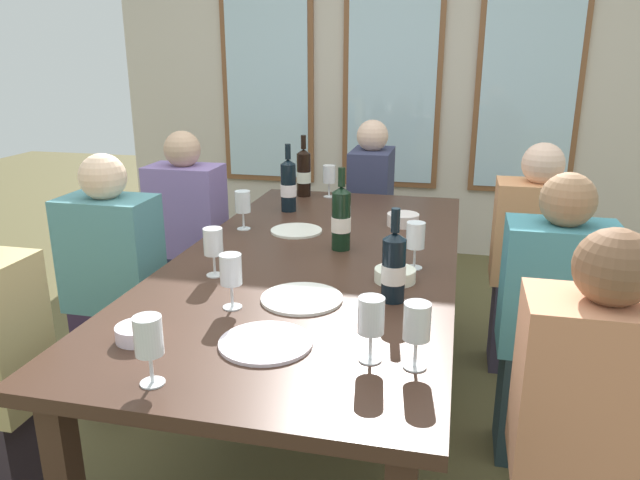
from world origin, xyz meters
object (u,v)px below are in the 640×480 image
seated_person_3 (587,445)px  seated_person_5 (532,266)px  wine_glass_0 (329,175)px  wine_glass_4 (417,323)px  seated_person_4 (188,240)px  wine_glass_6 (231,271)px  wine_glass_3 (213,243)px  white_plate_0 (266,343)px  white_plate_1 (296,231)px  wine_bottle_0 (304,173)px  wine_glass_2 (415,236)px  seated_person_6 (370,215)px  tasting_bowl_1 (395,275)px  wine_glass_7 (243,203)px  wine_glass_5 (371,318)px  tasting_bowl_2 (403,220)px  dining_table (316,273)px  wine_bottle_2 (288,185)px  white_plate_2 (302,298)px  wine_glass_1 (148,338)px  wine_bottle_1 (394,267)px  wine_bottle_3 (341,218)px  seated_person_0 (115,290)px  tasting_bowl_0 (138,333)px  seated_person_1 (552,331)px

seated_person_3 → seated_person_5: same height
wine_glass_0 → wine_glass_4: same height
wine_glass_4 → seated_person_4: seated_person_4 is taller
wine_glass_6 → wine_glass_3: bearing=122.9°
white_plate_0 → wine_glass_3: (-0.34, 0.46, 0.12)m
white_plate_1 → wine_bottle_0: (-0.14, 0.67, 0.12)m
wine_glass_0 → seated_person_4: bearing=-159.8°
wine_glass_2 → seated_person_6: bearing=104.1°
wine_glass_2 → seated_person_4: size_ratio=0.16×
tasting_bowl_1 → wine_glass_7: 0.88m
wine_glass_3 → wine_glass_5: size_ratio=1.00×
tasting_bowl_2 → wine_glass_5: bearing=-88.2°
dining_table → white_plate_1: bearing=118.0°
tasting_bowl_1 → tasting_bowl_2: size_ratio=0.98×
wine_bottle_2 → wine_glass_3: (-0.01, -0.93, -0.01)m
white_plate_2 → seated_person_4: bearing=129.3°
white_plate_2 → wine_glass_0: (-0.22, 1.41, 0.12)m
tasting_bowl_2 → wine_glass_1: (-0.45, -1.51, 0.09)m
tasting_bowl_1 → wine_glass_5: 0.58m
wine_bottle_1 → wine_glass_7: (-0.74, 0.65, 0.01)m
wine_bottle_3 → wine_glass_0: (-0.24, 0.87, -0.01)m
wine_bottle_1 → seated_person_3: size_ratio=0.27×
tasting_bowl_2 → seated_person_0: bearing=-155.6°
wine_bottle_0 → wine_glass_3: 1.26m
seated_person_3 → seated_person_6: size_ratio=1.00×
dining_table → tasting_bowl_0: bearing=-111.9°
wine_glass_2 → white_plate_2: bearing=-130.8°
wine_glass_3 → tasting_bowl_1: bearing=7.9°
wine_bottle_2 → wine_glass_3: wine_bottle_2 is taller
wine_glass_7 → seated_person_6: size_ratio=0.16×
wine_glass_7 → seated_person_6: bearing=70.8°
wine_bottle_0 → seated_person_3: 2.08m
wine_glass_5 → wine_glass_6: (-0.46, 0.23, 0.00)m
wine_glass_1 → seated_person_1: (1.05, 0.98, -0.34)m
wine_glass_2 → seated_person_0: 1.30m
wine_bottle_0 → tasting_bowl_0: size_ratio=2.74×
wine_glass_4 → wine_glass_3: bearing=146.3°
wine_bottle_2 → wine_glass_3: bearing=-90.6°
wine_bottle_1 → wine_glass_3: size_ratio=1.74×
tasting_bowl_1 → seated_person_0: 1.24m
tasting_bowl_1 → seated_person_0: size_ratio=0.13×
wine_bottle_3 → wine_glass_3: (-0.38, -0.39, -0.01)m
wine_glass_1 → wine_glass_4: 0.64m
wine_glass_5 → seated_person_5: size_ratio=0.16×
wine_glass_7 → wine_glass_3: bearing=-80.2°
white_plate_0 → wine_glass_2: size_ratio=1.48×
tasting_bowl_0 → wine_glass_6: wine_glass_6 is taller
wine_bottle_3 → wine_glass_2: bearing=-27.4°
wine_glass_0 → wine_glass_3: same height
dining_table → tasting_bowl_2: size_ratio=15.26×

